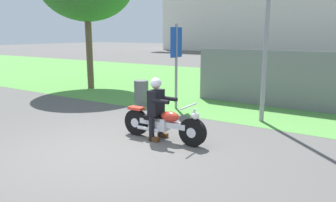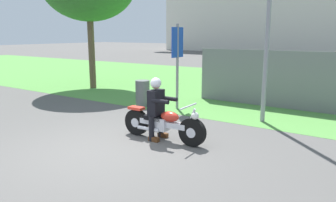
{
  "view_description": "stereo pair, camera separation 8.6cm",
  "coord_description": "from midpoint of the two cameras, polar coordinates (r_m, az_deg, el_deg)",
  "views": [
    {
      "loc": [
        4.52,
        -4.5,
        2.32
      ],
      "look_at": [
        0.64,
        1.38,
        0.85
      ],
      "focal_mm": 34.8,
      "sensor_mm": 36.0,
      "label": 1
    },
    {
      "loc": [
        4.59,
        -4.45,
        2.32
      ],
      "look_at": [
        0.64,
        1.38,
        0.85
      ],
      "focal_mm": 34.8,
      "sensor_mm": 36.0,
      "label": 2
    }
  ],
  "objects": [
    {
      "name": "ground",
      "position": [
        6.79,
        -10.84,
        -8.4
      ],
      "size": [
        120.0,
        120.0,
        0.0
      ],
      "primitive_type": "plane",
      "color": "#565451"
    },
    {
      "name": "grass_verge",
      "position": [
        14.71,
        15.62,
        2.29
      ],
      "size": [
        60.0,
        12.0,
        0.01
      ],
      "primitive_type": "cube",
      "color": "#549342",
      "rests_on": "ground"
    },
    {
      "name": "motorcycle_lead",
      "position": [
        7.14,
        -0.52,
        -3.99
      ],
      "size": [
        2.07,
        0.66,
        0.86
      ],
      "rotation": [
        0.0,
        0.0,
        0.02
      ],
      "color": "black",
      "rests_on": "ground"
    },
    {
      "name": "rider_lead",
      "position": [
        7.13,
        -1.64,
        -0.48
      ],
      "size": [
        0.55,
        0.48,
        1.38
      ],
      "rotation": [
        0.0,
        0.0,
        0.02
      ],
      "color": "black",
      "rests_on": "ground"
    },
    {
      "name": "trash_can",
      "position": [
        10.56,
        -4.24,
        1.37
      ],
      "size": [
        0.46,
        0.46,
        0.84
      ],
      "primitive_type": "cylinder",
      "color": "#595E5B",
      "rests_on": "ground"
    },
    {
      "name": "sign_banner",
      "position": [
        10.0,
        1.91,
        8.36
      ],
      "size": [
        0.08,
        0.6,
        2.6
      ],
      "color": "gray",
      "rests_on": "ground"
    },
    {
      "name": "fence_segment",
      "position": [
        10.64,
        23.16,
        3.16
      ],
      "size": [
        7.0,
        0.06,
        1.8
      ],
      "primitive_type": "cube",
      "color": "slate",
      "rests_on": "ground"
    }
  ]
}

